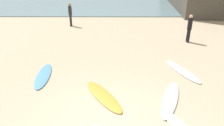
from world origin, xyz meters
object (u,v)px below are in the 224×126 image
surfboard_3 (43,75)px  beachgoer_mid (70,13)px  surfboard_5 (182,71)px  beachgoer_near (190,27)px  surfboard_4 (170,99)px  surfboard_2 (103,96)px

surfboard_3 → beachgoer_mid: bearing=-93.6°
surfboard_5 → beachgoer_near: size_ratio=1.43×
surfboard_5 → beachgoer_near: bearing=-129.3°
surfboard_5 → beachgoer_near: 4.67m
surfboard_3 → beachgoer_mid: beachgoer_mid is taller
beachgoer_near → surfboard_5: bearing=-23.5°
surfboard_5 → beachgoer_mid: 10.77m
surfboard_4 → surfboard_5: size_ratio=1.02×
surfboard_4 → beachgoer_near: (2.71, 6.51, 0.94)m
surfboard_2 → surfboard_4: (2.40, -0.16, -0.00)m
beachgoer_mid → surfboard_2: bearing=-161.4°
surfboard_3 → beachgoer_near: bearing=-155.0°
surfboard_4 → beachgoer_mid: size_ratio=1.38×
beachgoer_mid → beachgoer_near: bearing=-114.7°
surfboard_3 → surfboard_5: surfboard_5 is taller
surfboard_4 → beachgoer_mid: (-5.53, 10.67, 1.00)m
surfboard_2 → surfboard_3: bearing=118.7°
beachgoer_near → beachgoer_mid: beachgoer_mid is taller
surfboard_4 → surfboard_5: surfboard_5 is taller
surfboard_4 → beachgoer_near: bearing=89.3°
surfboard_5 → beachgoer_mid: bearing=-70.4°
beachgoer_mid → surfboard_4: bearing=-150.6°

